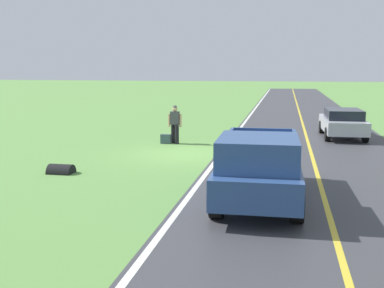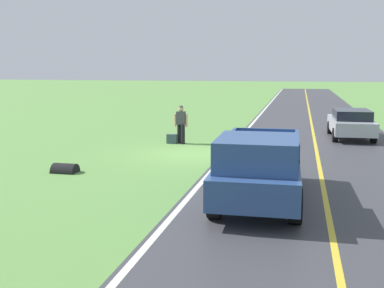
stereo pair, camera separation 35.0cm
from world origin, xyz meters
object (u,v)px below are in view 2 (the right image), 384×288
object	(u,v)px
suitcase_carried	(172,139)
pickup_truck_passing	(259,166)
sedan_near_oncoming	(351,123)
hitchhiker_walking	(181,122)

from	to	relation	value
suitcase_carried	pickup_truck_passing	world-z (taller)	pickup_truck_passing
suitcase_carried	pickup_truck_passing	xyz separation A→B (m)	(-4.68, 8.65, 0.75)
suitcase_carried	sedan_near_oncoming	xyz separation A→B (m)	(-8.08, -3.51, 0.54)
hitchhiker_walking	suitcase_carried	bearing A→B (deg)	14.19
sedan_near_oncoming	hitchhiker_walking	bearing A→B (deg)	23.97
suitcase_carried	pickup_truck_passing	distance (m)	9.86
hitchhiker_walking	pickup_truck_passing	xyz separation A→B (m)	(-4.26, 8.76, -0.01)
hitchhiker_walking	pickup_truck_passing	distance (m)	9.74
hitchhiker_walking	pickup_truck_passing	world-z (taller)	pickup_truck_passing
pickup_truck_passing	sedan_near_oncoming	distance (m)	12.64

